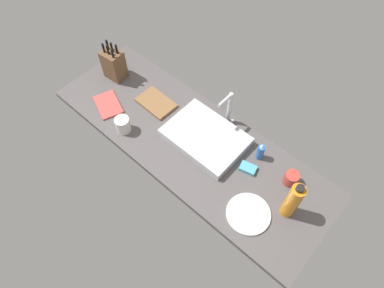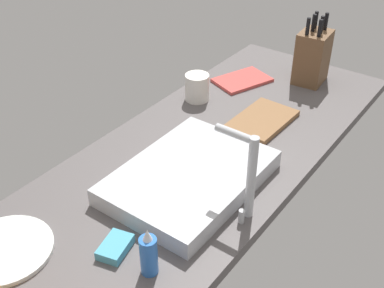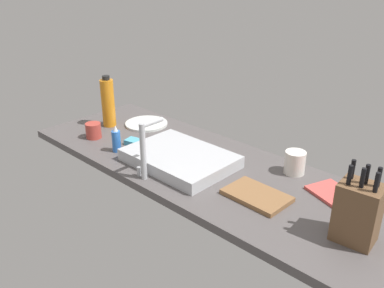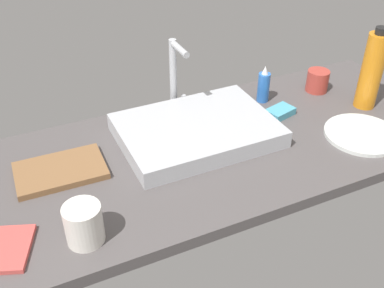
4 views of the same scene
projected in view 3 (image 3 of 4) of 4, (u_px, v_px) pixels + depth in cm
name	position (u px, v px, depth cm)	size (l,w,h in cm)	color
countertop_slab	(202.00, 168.00, 183.31)	(178.45, 61.85, 3.50)	#514C4C
sink_basin	(180.00, 158.00, 182.28)	(45.93, 32.95, 5.32)	#B7BABF
faucet	(145.00, 147.00, 166.08)	(5.50, 11.86, 24.26)	#B7BABF
knife_block	(358.00, 212.00, 129.84)	(13.84, 11.72, 26.42)	brown
cutting_board	(257.00, 195.00, 156.99)	(23.96, 15.65, 1.80)	brown
soap_bottle	(116.00, 140.00, 192.86)	(4.08, 4.08, 13.02)	blue
water_bottle	(108.00, 103.00, 219.89)	(7.01, 7.01, 27.57)	orange
dinner_plate	(146.00, 124.00, 225.92)	(22.93, 22.93, 1.20)	silver
dish_towel	(336.00, 196.00, 157.50)	(20.77, 13.69, 1.20)	#CC4C47
coffee_mug	(93.00, 131.00, 208.34)	(7.73, 7.73, 7.69)	#B23D33
ceramic_cup	(295.00, 162.00, 173.45)	(8.71, 8.71, 9.80)	silver
dish_sponge	(135.00, 142.00, 201.79)	(9.00, 6.00, 2.40)	#4CA3BC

